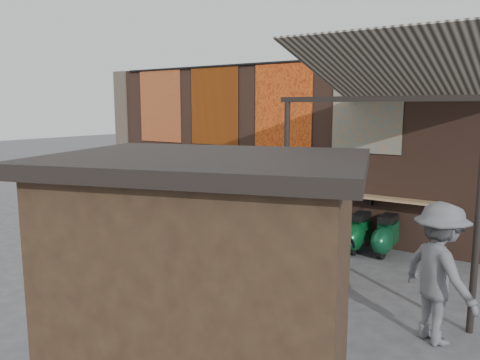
{
  "coord_description": "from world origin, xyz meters",
  "views": [
    {
      "loc": [
        5.66,
        -7.15,
        2.97
      ],
      "look_at": [
        -0.03,
        1.2,
        1.38
      ],
      "focal_mm": 35.0,
      "sensor_mm": 36.0,
      "label": 1
    }
  ],
  "objects_px": {
    "scooter_stool_3": "(236,213)",
    "scooter_stool_8": "(358,233)",
    "shopper_navy": "(328,242)",
    "diner_right": "(179,195)",
    "shelf_box": "(228,176)",
    "shopper_grey": "(439,273)",
    "scooter_stool_4": "(255,217)",
    "scooter_stool_1": "(198,207)",
    "scooter_stool_0": "(179,206)",
    "diner_left": "(164,187)",
    "scooter_stool_7": "(329,227)",
    "market_stall": "(208,311)",
    "shopper_tan": "(277,228)",
    "scooter_stool_9": "(386,236)",
    "scooter_stool_2": "(217,210)",
    "scooter_stool_6": "(305,226)",
    "scooter_stool_5": "(279,220)"
  },
  "relations": [
    {
      "from": "diner_left",
      "to": "market_stall",
      "type": "xyz_separation_m",
      "value": [
        6.37,
        -6.16,
        0.41
      ]
    },
    {
      "from": "scooter_stool_4",
      "to": "scooter_stool_8",
      "type": "relative_size",
      "value": 0.94
    },
    {
      "from": "scooter_stool_7",
      "to": "scooter_stool_4",
      "type": "bearing_deg",
      "value": -179.06
    },
    {
      "from": "scooter_stool_4",
      "to": "diner_right",
      "type": "xyz_separation_m",
      "value": [
        -1.96,
        -0.47,
        0.41
      ]
    },
    {
      "from": "shelf_box",
      "to": "shopper_tan",
      "type": "bearing_deg",
      "value": -40.26
    },
    {
      "from": "scooter_stool_4",
      "to": "shopper_navy",
      "type": "bearing_deg",
      "value": -37.23
    },
    {
      "from": "scooter_stool_4",
      "to": "market_stall",
      "type": "height_order",
      "value": "market_stall"
    },
    {
      "from": "scooter_stool_2",
      "to": "shopper_navy",
      "type": "xyz_separation_m",
      "value": [
        3.97,
        -2.18,
        0.38
      ]
    },
    {
      "from": "scooter_stool_3",
      "to": "scooter_stool_8",
      "type": "distance_m",
      "value": 3.14
    },
    {
      "from": "shopper_tan",
      "to": "market_stall",
      "type": "relative_size",
      "value": 0.67
    },
    {
      "from": "scooter_stool_3",
      "to": "scooter_stool_8",
      "type": "bearing_deg",
      "value": -1.74
    },
    {
      "from": "scooter_stool_6",
      "to": "market_stall",
      "type": "distance_m",
      "value": 6.55
    },
    {
      "from": "scooter_stool_1",
      "to": "diner_right",
      "type": "height_order",
      "value": "diner_right"
    },
    {
      "from": "shopper_navy",
      "to": "scooter_stool_0",
      "type": "bearing_deg",
      "value": -24.14
    },
    {
      "from": "shopper_navy",
      "to": "shelf_box",
      "type": "bearing_deg",
      "value": -34.58
    },
    {
      "from": "diner_left",
      "to": "market_stall",
      "type": "relative_size",
      "value": 0.67
    },
    {
      "from": "scooter_stool_5",
      "to": "scooter_stool_7",
      "type": "bearing_deg",
      "value": 2.07
    },
    {
      "from": "shelf_box",
      "to": "shopper_grey",
      "type": "height_order",
      "value": "shopper_grey"
    },
    {
      "from": "scooter_stool_0",
      "to": "scooter_stool_8",
      "type": "bearing_deg",
      "value": -0.53
    },
    {
      "from": "scooter_stool_2",
      "to": "scooter_stool_1",
      "type": "bearing_deg",
      "value": -179.28
    },
    {
      "from": "scooter_stool_5",
      "to": "shopper_navy",
      "type": "distance_m",
      "value": 3.02
    },
    {
      "from": "scooter_stool_0",
      "to": "diner_left",
      "type": "xyz_separation_m",
      "value": [
        -0.52,
        0.0,
        0.46
      ]
    },
    {
      "from": "scooter_stool_0",
      "to": "scooter_stool_3",
      "type": "bearing_deg",
      "value": 1.54
    },
    {
      "from": "scooter_stool_0",
      "to": "scooter_stool_2",
      "type": "height_order",
      "value": "scooter_stool_2"
    },
    {
      "from": "scooter_stool_2",
      "to": "shopper_navy",
      "type": "bearing_deg",
      "value": -28.76
    },
    {
      "from": "scooter_stool_0",
      "to": "scooter_stool_5",
      "type": "xyz_separation_m",
      "value": [
        3.09,
        -0.04,
        0.04
      ]
    },
    {
      "from": "scooter_stool_9",
      "to": "scooter_stool_1",
      "type": "bearing_deg",
      "value": 179.95
    },
    {
      "from": "shelf_box",
      "to": "scooter_stool_2",
      "type": "height_order",
      "value": "shelf_box"
    },
    {
      "from": "scooter_stool_3",
      "to": "scooter_stool_9",
      "type": "bearing_deg",
      "value": -0.4
    },
    {
      "from": "scooter_stool_4",
      "to": "scooter_stool_0",
      "type": "bearing_deg",
      "value": 179.46
    },
    {
      "from": "scooter_stool_3",
      "to": "diner_left",
      "type": "bearing_deg",
      "value": -178.84
    },
    {
      "from": "shelf_box",
      "to": "scooter_stool_6",
      "type": "distance_m",
      "value": 2.5
    },
    {
      "from": "scooter_stool_7",
      "to": "shelf_box",
      "type": "bearing_deg",
      "value": 174.18
    },
    {
      "from": "diner_right",
      "to": "shopper_grey",
      "type": "height_order",
      "value": "shopper_grey"
    },
    {
      "from": "scooter_stool_1",
      "to": "diner_left",
      "type": "relative_size",
      "value": 0.51
    },
    {
      "from": "scooter_stool_8",
      "to": "shopper_grey",
      "type": "height_order",
      "value": "shopper_grey"
    },
    {
      "from": "scooter_stool_4",
      "to": "scooter_stool_1",
      "type": "bearing_deg",
      "value": 178.39
    },
    {
      "from": "scooter_stool_8",
      "to": "shopper_grey",
      "type": "distance_m",
      "value": 3.77
    },
    {
      "from": "scooter_stool_9",
      "to": "scooter_stool_2",
      "type": "bearing_deg",
      "value": 179.85
    },
    {
      "from": "scooter_stool_5",
      "to": "scooter_stool_0",
      "type": "bearing_deg",
      "value": 179.34
    },
    {
      "from": "shopper_navy",
      "to": "diner_right",
      "type": "bearing_deg",
      "value": -20.92
    },
    {
      "from": "shopper_grey",
      "to": "market_stall",
      "type": "relative_size",
      "value": 0.73
    },
    {
      "from": "scooter_stool_9",
      "to": "shopper_navy",
      "type": "bearing_deg",
      "value": -98.02
    },
    {
      "from": "scooter_stool_0",
      "to": "scooter_stool_7",
      "type": "height_order",
      "value": "scooter_stool_7"
    },
    {
      "from": "scooter_stool_1",
      "to": "scooter_stool_8",
      "type": "bearing_deg",
      "value": -0.97
    },
    {
      "from": "shelf_box",
      "to": "diner_right",
      "type": "xyz_separation_m",
      "value": [
        -0.95,
        -0.8,
        -0.47
      ]
    },
    {
      "from": "shelf_box",
      "to": "scooter_stool_3",
      "type": "relative_size",
      "value": 0.66
    },
    {
      "from": "scooter_stool_5",
      "to": "scooter_stool_8",
      "type": "xyz_separation_m",
      "value": [
        1.88,
        -0.01,
        0.0
      ]
    },
    {
      "from": "scooter_stool_1",
      "to": "scooter_stool_2",
      "type": "distance_m",
      "value": 0.6
    },
    {
      "from": "scooter_stool_6",
      "to": "diner_right",
      "type": "bearing_deg",
      "value": -171.75
    }
  ]
}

